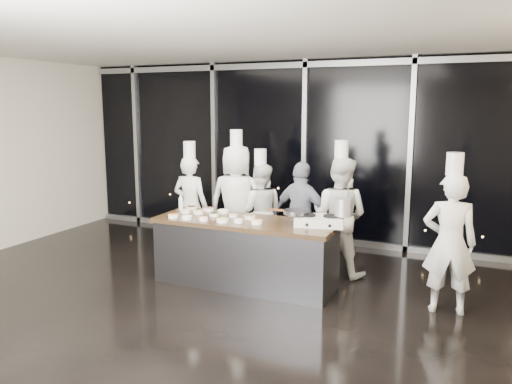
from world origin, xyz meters
TOP-DOWN VIEW (x-y plane):
  - ground at (0.00, 0.00)m, footprint 9.00×9.00m
  - room_shell at (0.18, 0.00)m, footprint 9.02×7.02m
  - window_wall at (0.00, 3.43)m, footprint 8.90×0.11m
  - demo_counter at (0.00, 0.90)m, footprint 2.46×0.86m
  - stove at (1.00, 0.99)m, footprint 0.67×0.49m
  - frying_pan at (0.69, 0.91)m, footprint 0.54×0.36m
  - stock_pot at (1.29, 1.05)m, footprint 0.26×0.26m
  - prep_bowls at (-0.50, 0.91)m, footprint 1.40×0.74m
  - squeeze_bottle at (-1.14, 1.12)m, footprint 0.06×0.06m
  - chef_far_left at (-1.37, 1.77)m, footprint 0.60×0.40m
  - chef_left at (-0.63, 1.94)m, footprint 0.97×0.71m
  - chef_center at (-0.28, 2.08)m, footprint 0.86×0.74m
  - guest at (0.48, 1.83)m, footprint 1.01×0.60m
  - chef_right at (1.05, 1.84)m, footprint 0.91×0.76m
  - chef_side at (2.55, 1.02)m, footprint 0.66×0.49m

SIDE VIEW (x-z plane):
  - ground at x=0.00m, z-range 0.00..0.00m
  - demo_counter at x=0.00m, z-range 0.00..0.90m
  - chef_center at x=-0.28m, z-range -0.10..1.65m
  - guest at x=0.48m, z-range 0.00..1.61m
  - chef_far_left at x=-1.37m, z-range -0.09..1.76m
  - chef_side at x=2.55m, z-range -0.09..1.79m
  - chef_right at x=1.05m, z-range -0.11..1.83m
  - chef_left at x=-0.63m, z-range -0.10..1.94m
  - prep_bowls at x=-0.50m, z-range 0.90..0.95m
  - stove at x=1.00m, z-range 0.89..1.03m
  - squeeze_bottle at x=-1.14m, z-range 0.89..1.13m
  - frying_pan at x=0.69m, z-range 1.04..1.09m
  - stock_pot at x=1.29m, z-range 1.04..1.26m
  - window_wall at x=0.00m, z-range 0.00..3.20m
  - room_shell at x=0.18m, z-range 0.64..3.85m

